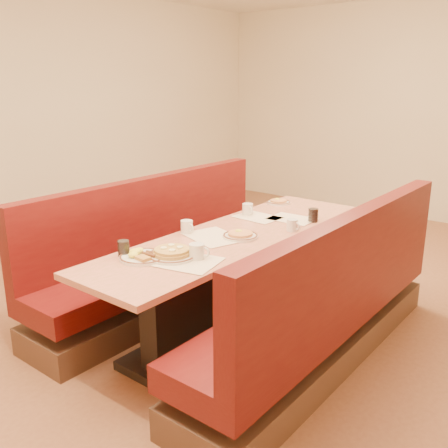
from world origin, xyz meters
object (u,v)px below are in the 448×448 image
Objects in this scene: booth_left at (165,262)px; booth_right at (325,312)px; coffee_mug_b at (187,227)px; soda_tumbler_near at (124,248)px; eggs_plate at (142,256)px; diner_table at (235,282)px; coffee_mug_c at (293,225)px; pancake_plate at (172,254)px; coffee_mug_a at (197,251)px; soda_tumbler_mid at (313,215)px; coffee_mug_d at (248,209)px.

booth_right is at bearing 0.00° from booth_left.
coffee_mug_b is 1.22× the size of soda_tumbler_near.
eggs_plate is 2.39× the size of coffee_mug_b.
booth_right is at bearing 0.00° from diner_table.
eggs_plate is at bearing -102.48° from coffee_mug_c.
soda_tumbler_near reaches higher than pancake_plate.
coffee_mug_a is 1.27× the size of soda_tumbler_near.
booth_right reaches higher than soda_tumbler_mid.
booth_left is 1.06m from pancake_plate.
soda_tumbler_mid is (0.41, 1.39, 0.03)m from eggs_plate.
eggs_plate is 2.46× the size of coffee_mug_d.
coffee_mug_a is at bearing -33.22° from booth_left.
pancake_plate is at bearing -138.63° from booth_right.
booth_left is at bearing 180.00° from diner_table.
diner_table is 25.07× the size of soda_tumbler_near.
pancake_plate is 0.18m from eggs_plate.
diner_table is 21.17× the size of coffee_mug_d.
booth_right is 0.69m from coffee_mug_c.
coffee_mug_c is 1.09× the size of soda_tumbler_mid.
coffee_mug_c is at bearing 7.01° from coffee_mug_d.
booth_right is 1.23m from eggs_plate.
soda_tumbler_near is at bearing -107.42° from coffee_mug_c.
coffee_mug_c is at bearing -89.38° from soda_tumbler_mid.
eggs_plate is at bearing -138.04° from booth_right.
booth_right is 0.93m from coffee_mug_a.
diner_table is at bearing 0.00° from booth_left.
booth_right is 21.17× the size of coffee_mug_d.
coffee_mug_d is (-0.37, 1.03, -0.00)m from coffee_mug_a.
coffee_mug_c is at bearing 47.04° from diner_table.
booth_right is at bearing 41.96° from eggs_plate.
diner_table is 0.95m from soda_tumbler_near.
booth_left is 24.05× the size of soda_tumbler_mid.
soda_tumbler_mid reaches higher than coffee_mug_b.
coffee_mug_b is (-0.28, -0.21, 0.42)m from diner_table.
coffee_mug_d reaches higher than pancake_plate.
booth_right is 22.01× the size of coffee_mug_c.
coffee_mug_c is at bearing 69.05° from eggs_plate.
diner_table is at bearing 80.49° from eggs_plate.
coffee_mug_c is at bearing 73.30° from pancake_plate.
pancake_plate is at bearing -102.60° from soda_tumbler_mid.
booth_left is at bearing 138.48° from pancake_plate.
coffee_mug_b is 1.00m from soda_tumbler_mid.
coffee_mug_d is (-0.10, 1.24, 0.03)m from eggs_plate.
pancake_plate is at bearing 32.74° from soda_tumbler_near.
eggs_plate reaches higher than diner_table.
booth_left is 1.13m from coffee_mug_a.
pancake_plate is at bearing -176.26° from coffee_mug_a.
booth_left is at bearing 180.00° from booth_right.
coffee_mug_c is at bearing 16.68° from booth_left.
booth_left is 19.79× the size of coffee_mug_a.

